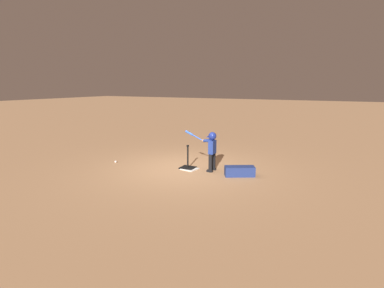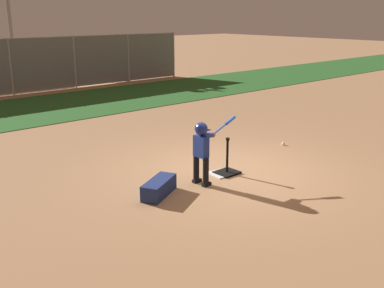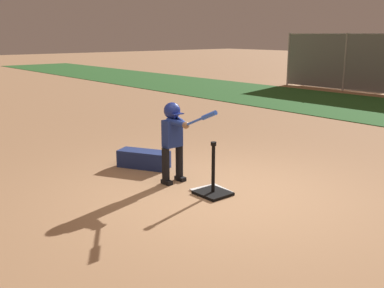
% 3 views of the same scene
% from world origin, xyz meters
% --- Properties ---
extents(ground_plane, '(90.00, 90.00, 0.00)m').
position_xyz_m(ground_plane, '(0.00, 0.00, 0.00)').
color(ground_plane, '#AD7F56').
extents(grass_outfield_strip, '(56.00, 4.75, 0.02)m').
position_xyz_m(grass_outfield_strip, '(0.00, 8.43, 0.01)').
color(grass_outfield_strip, '#286026').
rests_on(grass_outfield_strip, ground_plane).
extents(backstop_fence, '(16.20, 0.08, 2.18)m').
position_xyz_m(backstop_fence, '(0.00, 11.69, 1.14)').
color(backstop_fence, '#9E9EA3').
rests_on(backstop_fence, ground_plane).
extents(home_plate, '(0.49, 0.49, 0.02)m').
position_xyz_m(home_plate, '(-0.20, -0.06, 0.01)').
color(home_plate, white).
rests_on(home_plate, ground_plane).
extents(batting_tee, '(0.44, 0.40, 0.74)m').
position_xyz_m(batting_tee, '(-0.11, -0.11, 0.10)').
color(batting_tee, black).
rests_on(batting_tee, ground_plane).
extents(batter_child, '(1.02, 0.37, 1.19)m').
position_xyz_m(batter_child, '(-0.85, -0.20, 0.76)').
color(batter_child, black).
rests_on(batter_child, ground_plane).
extents(baseball, '(0.07, 0.07, 0.07)m').
position_xyz_m(baseball, '(2.35, 0.40, 0.04)').
color(baseball, white).
rests_on(baseball, ground_plane).
extents(bleachers_right_center, '(3.91, 1.61, 0.91)m').
position_xyz_m(bleachers_right_center, '(0.44, 13.45, 0.44)').
color(bleachers_right_center, gray).
rests_on(bleachers_right_center, ground_plane).
extents(bleachers_far_left, '(3.46, 2.36, 1.22)m').
position_xyz_m(bleachers_far_left, '(6.01, 13.65, 0.60)').
color(bleachers_far_left, gray).
rests_on(bleachers_far_left, ground_plane).
extents(equipment_bag, '(0.89, 0.68, 0.28)m').
position_xyz_m(equipment_bag, '(-1.79, -0.10, 0.14)').
color(equipment_bag, navy).
rests_on(equipment_bag, ground_plane).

